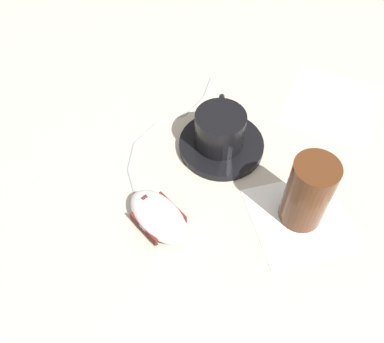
# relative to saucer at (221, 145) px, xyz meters

# --- Properties ---
(ground_plane) EXTENTS (3.00, 3.00, 0.00)m
(ground_plane) POSITION_rel_saucer_xyz_m (0.04, -0.03, -0.01)
(ground_plane) COLOR #B2A899
(saucer) EXTENTS (0.14, 0.14, 0.01)m
(saucer) POSITION_rel_saucer_xyz_m (0.00, 0.00, 0.00)
(saucer) COLOR black
(saucer) RESTS_ON ground
(coffee_cup) EXTENTS (0.08, 0.11, 0.06)m
(coffee_cup) POSITION_rel_saucer_xyz_m (-0.00, 0.00, 0.04)
(coffee_cup) COLOR black
(coffee_cup) RESTS_ON saucer
(computer_mouse) EXTENTS (0.12, 0.12, 0.04)m
(computer_mouse) POSITION_rel_saucer_xyz_m (-0.08, -0.16, 0.01)
(computer_mouse) COLOR silver
(computer_mouse) RESTS_ON ground
(mouse_cable) EXTENTS (0.12, 0.29, 0.00)m
(mouse_cable) POSITION_rel_saucer_xyz_m (-0.10, 0.03, -0.01)
(mouse_cable) COLOR gray
(mouse_cable) RESTS_ON ground
(napkin_under_glass) EXTENTS (0.18, 0.18, 0.00)m
(napkin_under_glass) POSITION_rel_saucer_xyz_m (0.13, -0.13, -0.01)
(napkin_under_glass) COLOR white
(napkin_under_glass) RESTS_ON ground
(drinking_glass) EXTENTS (0.06, 0.06, 0.12)m
(drinking_glass) POSITION_rel_saucer_xyz_m (0.13, -0.12, 0.06)
(drinking_glass) COLOR #4C2814
(drinking_glass) RESTS_ON napkin_under_glass
(napkin_spare) EXTENTS (0.20, 0.20, 0.00)m
(napkin_spare) POSITION_rel_saucer_xyz_m (0.19, 0.12, -0.01)
(napkin_spare) COLOR white
(napkin_spare) RESTS_ON ground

